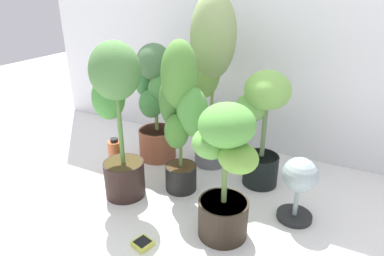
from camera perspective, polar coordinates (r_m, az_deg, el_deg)
The scene contains 11 objects.
ground_plane at distance 1.93m, azimuth -3.06°, elevation -12.30°, with size 8.00×8.00×0.00m, color silver.
mylar_back_wall at distance 2.35m, azimuth 7.51°, elevation 20.10°, with size 3.20×0.01×2.00m, color silver.
potted_plant_back_left at distance 2.22m, azimuth -6.29°, elevation 4.53°, with size 0.34×0.32×0.79m.
potted_plant_back_center at distance 2.07m, azimuth 3.28°, elevation 10.88°, with size 0.36×0.36×1.10m.
potted_plant_front_right at distance 1.52m, azimuth 5.52°, elevation -6.64°, with size 0.39×0.35×0.67m.
potted_plant_front_left at distance 1.80m, azimuth -12.63°, elevation 3.07°, with size 0.34×0.32×0.87m.
potted_plant_back_right at distance 1.95m, azimuth 11.83°, elevation 1.56°, with size 0.37×0.37×0.70m.
potted_plant_center at distance 1.80m, azimuth -1.93°, elevation 3.35°, with size 0.37×0.28×0.87m.
hygrometer_box at distance 1.66m, azimuth -8.38°, elevation -18.82°, with size 0.10×0.10×0.03m.
floor_fan at distance 1.76m, azimuth 17.74°, elevation -8.47°, with size 0.24×0.24×0.35m.
nutrient_bottle at distance 2.18m, azimuth -12.80°, elevation -4.88°, with size 0.09×0.09×0.25m.
Camera 1 is at (0.80, -1.35, 1.12)m, focal length 31.45 mm.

